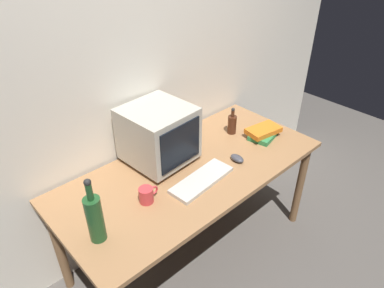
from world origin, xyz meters
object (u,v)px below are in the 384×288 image
(bottle_tall, at_px, (95,217))
(mug, at_px, (147,195))
(computer_mouse, at_px, (237,158))
(crt_monitor, at_px, (158,135))
(bottle_short, at_px, (232,124))
(keyboard, at_px, (202,180))
(book_stack, at_px, (263,133))

(bottle_tall, relative_size, mug, 3.05)
(computer_mouse, xyz_separation_m, mug, (-0.65, 0.09, 0.03))
(crt_monitor, distance_m, bottle_short, 0.61)
(keyboard, height_order, mug, mug)
(keyboard, distance_m, bottle_short, 0.60)
(crt_monitor, distance_m, book_stack, 0.77)
(computer_mouse, distance_m, bottle_tall, 0.99)
(crt_monitor, bearing_deg, book_stack, -21.32)
(keyboard, bearing_deg, mug, 161.01)
(crt_monitor, bearing_deg, keyboard, -82.16)
(crt_monitor, height_order, bottle_tall, crt_monitor)
(keyboard, bearing_deg, book_stack, 0.17)
(crt_monitor, distance_m, keyboard, 0.38)
(keyboard, xyz_separation_m, bottle_short, (0.54, 0.25, 0.06))
(book_stack, bearing_deg, mug, 178.69)
(bottle_tall, relative_size, bottle_short, 1.83)
(keyboard, xyz_separation_m, book_stack, (0.66, 0.06, 0.02))
(keyboard, bearing_deg, crt_monitor, 92.75)
(book_stack, bearing_deg, bottle_short, 121.25)
(bottle_short, bearing_deg, computer_mouse, -132.38)
(computer_mouse, height_order, book_stack, book_stack)
(computer_mouse, relative_size, book_stack, 0.39)
(keyboard, relative_size, mug, 3.50)
(bottle_short, distance_m, mug, 0.90)
(keyboard, height_order, bottle_tall, bottle_tall)
(bottle_tall, xyz_separation_m, book_stack, (1.33, 0.03, -0.10))
(bottle_tall, bearing_deg, crt_monitor, 26.06)
(computer_mouse, bearing_deg, keyboard, -176.11)
(bottle_short, relative_size, book_stack, 0.78)
(book_stack, bearing_deg, crt_monitor, 158.68)
(bottle_tall, distance_m, mug, 0.35)
(keyboard, bearing_deg, bottle_short, 19.68)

